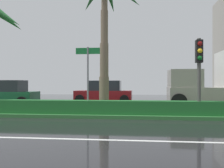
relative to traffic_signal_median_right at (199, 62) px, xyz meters
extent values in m
cube|color=black|center=(-4.07, 2.54, -2.45)|extent=(90.00, 42.00, 0.10)
cube|color=white|center=(-4.07, -4.46, -2.40)|extent=(81.00, 0.14, 0.01)
cube|color=#2D6B33|center=(-4.07, 1.54, -2.32)|extent=(85.50, 4.00, 0.15)
cube|color=#1E6028|center=(-4.07, 0.14, -1.95)|extent=(76.50, 0.70, 0.60)
cone|color=#286930|center=(-9.69, 1.63, 2.75)|extent=(2.34, 0.74, 1.73)
cone|color=#286930|center=(-10.11, 2.58, 2.84)|extent=(1.77, 2.27, 1.58)
cylinder|color=#705D4B|center=(-4.32, 1.82, -1.40)|extent=(0.50, 0.50, 1.70)
cylinder|color=#705D4B|center=(-4.32, 1.85, 0.30)|extent=(0.44, 0.44, 1.70)
cylinder|color=#705D4B|center=(-4.31, 1.88, 2.00)|extent=(0.38, 0.38, 1.70)
cylinder|color=#4C4C47|center=(0.00, 0.02, -0.62)|extent=(0.16, 0.16, 3.27)
cube|color=black|center=(0.00, 0.02, 0.47)|extent=(0.28, 0.32, 0.96)
sphere|color=maroon|center=(0.00, -0.15, 0.77)|extent=(0.20, 0.20, 0.20)
sphere|color=yellow|center=(0.00, -0.15, 0.47)|extent=(0.20, 0.20, 0.20)
sphere|color=#0F591E|center=(0.00, -0.15, 0.17)|extent=(0.20, 0.20, 0.20)
cylinder|color=slate|center=(-4.82, 0.16, -0.75)|extent=(0.08, 0.08, 3.00)
cube|color=#146B2D|center=(-4.82, 0.16, 0.57)|extent=(1.10, 0.03, 0.28)
cube|color=#195133|center=(-11.62, 5.35, -1.80)|extent=(4.30, 1.76, 0.72)
cube|color=#1E2328|center=(-11.47, 5.35, -1.06)|extent=(2.30, 1.58, 0.76)
cylinder|color=black|center=(-9.97, 4.45, -2.06)|extent=(0.68, 0.22, 0.68)
cylinder|color=black|center=(-9.97, 6.25, -2.06)|extent=(0.68, 0.22, 0.68)
cube|color=maroon|center=(-5.31, 8.41, -1.80)|extent=(4.30, 1.76, 0.72)
cube|color=#1E2328|center=(-5.16, 8.41, -1.06)|extent=(2.30, 1.58, 0.76)
cylinder|color=black|center=(-6.96, 7.51, -2.06)|extent=(0.68, 0.22, 0.68)
cylinder|color=black|center=(-6.96, 9.31, -2.06)|extent=(0.68, 0.22, 0.68)
cylinder|color=black|center=(-3.66, 7.51, -2.06)|extent=(0.68, 0.22, 0.68)
cylinder|color=black|center=(-3.66, 9.31, -2.06)|extent=(0.68, 0.22, 0.68)
cube|color=gray|center=(2.46, 5.41, -1.59)|extent=(6.40, 2.30, 0.90)
cube|color=gray|center=(0.26, 5.41, -0.59)|extent=(1.90, 2.21, 1.10)
cylinder|color=black|center=(-0.24, 4.24, -1.94)|extent=(0.92, 0.30, 0.92)
cylinder|color=black|center=(-0.24, 6.58, -1.94)|extent=(0.92, 0.30, 0.92)
camera|label=1|loc=(-2.42, -11.35, -0.89)|focal=41.84mm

